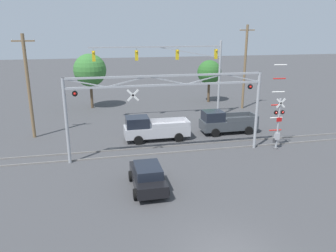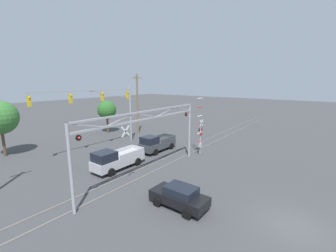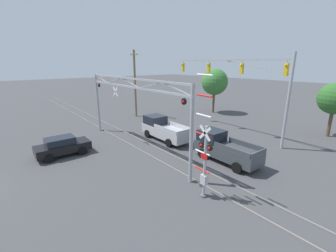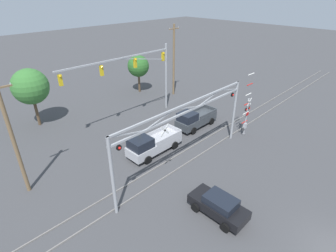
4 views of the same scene
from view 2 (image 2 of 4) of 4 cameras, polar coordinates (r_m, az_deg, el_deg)
ground_plane at (r=16.51m, az=29.38°, el=-21.41°), size 200.00×200.00×0.00m
rail_track_near at (r=21.10m, az=-5.84°, el=-12.44°), size 80.00×0.08×0.10m
rail_track_far at (r=22.03m, az=-8.65°, el=-11.45°), size 80.00×0.08×0.10m
crossing_gantry at (r=19.54m, az=-5.53°, el=-0.86°), size 14.47×0.27×6.07m
crossing_signal_mast at (r=26.68m, az=8.16°, el=-2.46°), size 1.23×0.35×6.67m
traffic_signal_span at (r=29.64m, az=-14.92°, el=5.61°), size 13.58×0.39×8.05m
pickup_truck_lead at (r=22.77m, az=-13.08°, el=-8.28°), size 5.52×2.13×2.11m
pickup_truck_following at (r=27.72m, az=-3.01°, el=-4.43°), size 5.10×2.13×2.11m
sedan_waiting at (r=16.15m, az=2.93°, el=-17.38°), size 2.01×4.05×1.52m
utility_pole_right at (r=36.95m, az=-7.77°, el=5.73°), size 1.80×0.28×9.64m
background_tree_beyond_span at (r=38.46m, az=-15.28°, el=3.93°), size 3.07×3.07×5.38m
background_tree_far_left_verge at (r=31.42m, az=-36.90°, el=1.72°), size 3.81×3.81×6.44m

